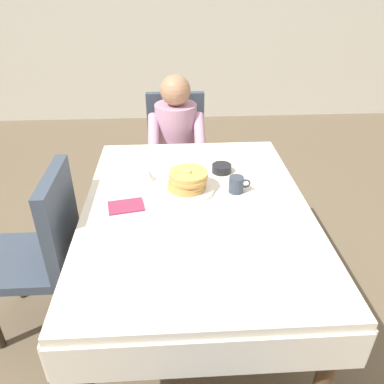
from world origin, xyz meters
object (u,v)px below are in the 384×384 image
Objects in this scene: fork_left_of_plate at (151,193)px; knife_right_of_plate at (224,191)px; cup_coffee at (237,184)px; spoon_near_edge at (189,231)px; breakfast_stack at (187,180)px; chair_diner at (176,147)px; syrup_pitcher at (148,174)px; diner_person at (176,138)px; chair_left_side at (45,245)px; plate_breakfast at (188,189)px; bowl_butter at (222,168)px; dining_table_main at (196,220)px.

fork_left_of_plate and knife_right_of_plate have the same top height.
cup_coffee is 0.75× the size of spoon_near_edge.
breakfast_stack is at bearing 173.22° from cup_coffee.
chair_diner is 0.95m from syrup_pitcher.
syrup_pitcher is at bearing 76.92° from diner_person.
cup_coffee is at bearing 34.77° from spoon_near_edge.
cup_coffee is 0.42m from spoon_near_edge.
chair_left_side is at bearing -173.20° from cup_coffee.
plate_breakfast is 0.19m from knife_right_of_plate.
spoon_near_edge is at bearing 91.23° from diner_person.
bowl_butter is at bearing 52.37° from spoon_near_edge.
chair_left_side is at bearing 147.79° from spoon_near_edge.
fork_left_of_plate is (-0.39, -0.21, -0.02)m from bowl_butter.
chair_diner is 1.06m from breakfast_stack.
cup_coffee is (0.99, 0.12, 0.25)m from chair_left_side.
dining_table_main is 1.64× the size of chair_diner.
plate_breakfast is 0.25m from syrup_pitcher.
bowl_butter is 0.59m from spoon_near_edge.
plate_breakfast is at bearing -78.76° from chair_left_side.
spoon_near_edge is at bearing -92.04° from breakfast_stack.
chair_diner is 3.32× the size of plate_breakfast.
cup_coffee reaches higher than fork_left_of_plate.
plate_breakfast is 0.05m from breakfast_stack.
knife_right_of_plate is 0.39m from spoon_near_edge.
diner_person is at bearing 107.97° from cup_coffee.
spoon_near_edge is (-0.22, -0.55, -0.02)m from bowl_butter.
breakfast_stack is 0.20m from knife_right_of_plate.
plate_breakfast is at bearing -96.75° from breakfast_stack.
chair_diner is 1.39m from spoon_near_edge.
dining_table_main is at bearing 61.03° from spoon_near_edge.
bowl_butter is at bearing 43.52° from breakfast_stack.
breakfast_stack is 1.41× the size of spoon_near_edge.
breakfast_stack is at bearing 71.79° from spoon_near_edge.
cup_coffee is 1.41× the size of syrup_pitcher.
cup_coffee is at bearing -18.18° from syrup_pitcher.
breakfast_stack is 0.36m from spoon_near_edge.
bowl_butter reaches higher than plate_breakfast.
cup_coffee is (0.25, -0.03, -0.02)m from breakfast_stack.
cup_coffee is at bearing -87.56° from fork_left_of_plate.
cup_coffee is 1.03× the size of bowl_butter.
dining_table_main is 0.18m from plate_breakfast.
spoon_near_edge is (0.72, -0.21, 0.21)m from chair_left_side.
breakfast_stack is at bearing 103.16° from dining_table_main.
plate_breakfast is at bearing -80.46° from fork_left_of_plate.
chair_left_side reaches higher than dining_table_main.
fork_left_of_plate is at bearing 81.76° from chair_diner.
knife_right_of_plate is (0.19, -0.02, -0.06)m from breakfast_stack.
knife_right_of_plate is at bearing 42.61° from spoon_near_edge.
cup_coffee is (0.29, -0.90, 0.11)m from diner_person.
diner_person reaches higher than chair_diner.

